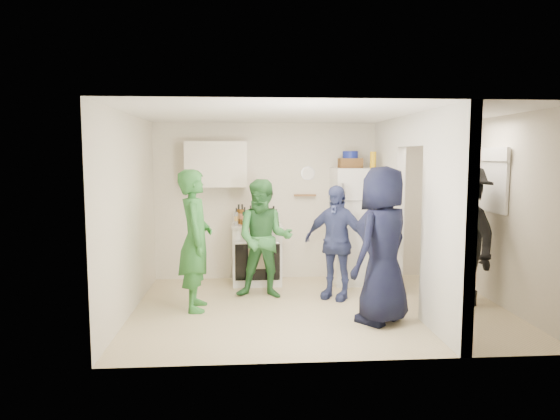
% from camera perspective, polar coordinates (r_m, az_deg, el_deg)
% --- Properties ---
extents(floor, '(4.80, 4.80, 0.00)m').
position_cam_1_polar(floor, '(6.65, 4.55, -11.12)').
color(floor, beige).
rests_on(floor, ground).
extents(wall_back, '(4.80, 0.00, 4.80)m').
position_cam_1_polar(wall_back, '(8.07, 2.82, 1.02)').
color(wall_back, silver).
rests_on(wall_back, floor).
extents(wall_front, '(4.80, 0.00, 4.80)m').
position_cam_1_polar(wall_front, '(4.73, 7.75, -2.68)').
color(wall_front, silver).
rests_on(wall_front, floor).
extents(wall_left, '(0.00, 3.40, 3.40)m').
position_cam_1_polar(wall_left, '(6.48, -16.84, -0.51)').
color(wall_left, silver).
rests_on(wall_left, floor).
extents(wall_right, '(0.00, 3.40, 3.40)m').
position_cam_1_polar(wall_right, '(7.16, 24.00, -0.17)').
color(wall_right, silver).
rests_on(wall_right, floor).
extents(ceiling, '(4.80, 4.80, 0.00)m').
position_cam_1_polar(ceiling, '(6.37, 4.74, 10.89)').
color(ceiling, white).
rests_on(ceiling, wall_back).
extents(partition_pier_back, '(0.12, 1.20, 2.50)m').
position_cam_1_polar(partition_pier_back, '(7.72, 12.24, 0.65)').
color(partition_pier_back, silver).
rests_on(partition_pier_back, floor).
extents(partition_pier_front, '(0.12, 1.20, 2.50)m').
position_cam_1_polar(partition_pier_front, '(5.66, 18.48, -1.50)').
color(partition_pier_front, silver).
rests_on(partition_pier_front, floor).
extents(partition_header, '(0.12, 1.00, 0.40)m').
position_cam_1_polar(partition_header, '(6.65, 15.13, 8.78)').
color(partition_header, silver).
rests_on(partition_header, partition_pier_back).
extents(stove, '(0.77, 0.64, 0.92)m').
position_cam_1_polar(stove, '(7.80, -2.64, -5.03)').
color(stove, white).
rests_on(stove, floor).
extents(upper_cabinet, '(0.95, 0.34, 0.70)m').
position_cam_1_polar(upper_cabinet, '(7.81, -7.29, 5.21)').
color(upper_cabinet, silver).
rests_on(upper_cabinet, wall_back).
extents(fridge, '(0.74, 0.72, 1.79)m').
position_cam_1_polar(fridge, '(7.88, 8.71, -1.76)').
color(fridge, white).
rests_on(fridge, floor).
extents(wicker_basket, '(0.35, 0.25, 0.15)m').
position_cam_1_polar(wicker_basket, '(7.84, 8.03, 5.33)').
color(wicker_basket, brown).
rests_on(wicker_basket, fridge).
extents(blue_bowl, '(0.24, 0.24, 0.11)m').
position_cam_1_polar(blue_bowl, '(7.84, 8.04, 6.28)').
color(blue_bowl, navy).
rests_on(blue_bowl, wicker_basket).
extents(yellow_cup_stack_top, '(0.09, 0.09, 0.25)m').
position_cam_1_polar(yellow_cup_stack_top, '(7.77, 10.58, 5.65)').
color(yellow_cup_stack_top, yellow).
rests_on(yellow_cup_stack_top, fridge).
extents(wall_clock, '(0.22, 0.02, 0.22)m').
position_cam_1_polar(wall_clock, '(8.02, 3.21, 4.21)').
color(wall_clock, white).
rests_on(wall_clock, wall_back).
extents(spice_shelf, '(0.35, 0.08, 0.03)m').
position_cam_1_polar(spice_shelf, '(8.01, 2.87, 1.70)').
color(spice_shelf, olive).
rests_on(spice_shelf, wall_back).
extents(nook_window, '(0.03, 0.70, 0.80)m').
position_cam_1_polar(nook_window, '(7.29, 23.27, 3.13)').
color(nook_window, black).
rests_on(nook_window, wall_right).
extents(nook_window_frame, '(0.04, 0.76, 0.86)m').
position_cam_1_polar(nook_window_frame, '(7.29, 23.16, 3.13)').
color(nook_window_frame, white).
rests_on(nook_window_frame, wall_right).
extents(nook_valance, '(0.04, 0.82, 0.18)m').
position_cam_1_polar(nook_valance, '(7.27, 23.10, 5.89)').
color(nook_valance, white).
rests_on(nook_valance, wall_right).
extents(yellow_cup_stack_stove, '(0.09, 0.09, 0.25)m').
position_cam_1_polar(yellow_cup_stack_stove, '(7.48, -3.54, -0.96)').
color(yellow_cup_stack_stove, yellow).
rests_on(yellow_cup_stack_stove, stove).
extents(red_cup, '(0.09, 0.09, 0.12)m').
position_cam_1_polar(red_cup, '(7.52, -0.95, -1.41)').
color(red_cup, red).
rests_on(red_cup, stove).
extents(person_green_left, '(0.46, 0.68, 1.81)m').
position_cam_1_polar(person_green_left, '(6.48, -9.64, -3.41)').
color(person_green_left, '#317C35').
rests_on(person_green_left, floor).
extents(person_green_center, '(0.89, 0.75, 1.66)m').
position_cam_1_polar(person_green_center, '(6.95, -1.81, -3.32)').
color(person_green_center, '#39823C').
rests_on(person_green_center, floor).
extents(person_denim, '(0.98, 0.84, 1.58)m').
position_cam_1_polar(person_denim, '(6.95, 6.36, -3.68)').
color(person_denim, '#38437C').
rests_on(person_denim, floor).
extents(person_navy, '(1.07, 1.05, 1.86)m').
position_cam_1_polar(person_navy, '(6.01, 11.66, -3.95)').
color(person_navy, black).
rests_on(person_navy, floor).
extents(person_nook, '(0.86, 1.30, 1.87)m').
position_cam_1_polar(person_nook, '(7.04, 20.20, -2.69)').
color(person_nook, black).
rests_on(person_nook, floor).
extents(bottle_a, '(0.08, 0.08, 0.31)m').
position_cam_1_polar(bottle_a, '(7.83, -4.74, -0.45)').
color(bottle_a, brown).
rests_on(bottle_a, stove).
extents(bottle_b, '(0.07, 0.07, 0.28)m').
position_cam_1_polar(bottle_b, '(7.60, -4.06, -0.72)').
color(bottle_b, '#17472D').
rests_on(bottle_b, stove).
extents(bottle_c, '(0.06, 0.06, 0.28)m').
position_cam_1_polar(bottle_c, '(7.84, -3.39, -0.51)').
color(bottle_c, '#B2B7C1').
rests_on(bottle_c, stove).
extents(bottle_d, '(0.06, 0.06, 0.26)m').
position_cam_1_polar(bottle_d, '(7.64, -2.40, -0.77)').
color(bottle_d, brown).
rests_on(bottle_d, stove).
extents(bottle_e, '(0.06, 0.06, 0.29)m').
position_cam_1_polar(bottle_e, '(7.88, -2.01, -0.43)').
color(bottle_e, '#B3BDC7').
rests_on(bottle_e, stove).
extents(bottle_f, '(0.06, 0.06, 0.24)m').
position_cam_1_polar(bottle_f, '(7.73, -1.24, -0.75)').
color(bottle_f, '#1C3D16').
rests_on(bottle_f, stove).
extents(bottle_g, '(0.08, 0.08, 0.27)m').
position_cam_1_polar(bottle_g, '(7.86, -0.73, -0.52)').
color(bottle_g, '#915D2F').
rests_on(bottle_g, stove).
extents(bottle_h, '(0.06, 0.06, 0.27)m').
position_cam_1_polar(bottle_h, '(7.60, -5.02, -0.78)').
color(bottle_h, '#9EA0A9').
rests_on(bottle_h, stove).
extents(bottle_i, '(0.07, 0.07, 0.31)m').
position_cam_1_polar(bottle_i, '(7.79, -2.28, -0.44)').
color(bottle_i, '#5C1C0F').
rests_on(bottle_i, stove).
extents(bottle_j, '(0.07, 0.07, 0.25)m').
position_cam_1_polar(bottle_j, '(7.61, -0.44, -0.83)').
color(bottle_j, '#2E6121').
rests_on(bottle_j, stove).
extents(bottle_k, '(0.08, 0.08, 0.31)m').
position_cam_1_polar(bottle_k, '(7.74, -4.33, -0.49)').
color(bottle_k, brown).
rests_on(bottle_k, stove).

